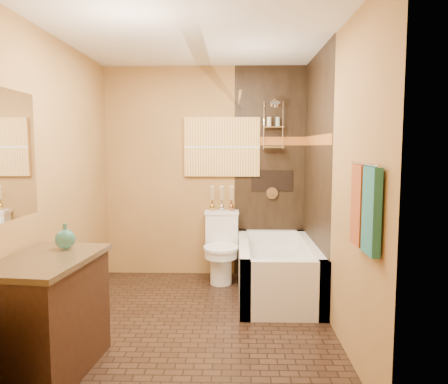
{
  "coord_description": "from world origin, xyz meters",
  "views": [
    {
      "loc": [
        0.36,
        -3.74,
        1.56
      ],
      "look_at": [
        0.25,
        0.4,
        1.12
      ],
      "focal_mm": 35.0,
      "sensor_mm": 36.0,
      "label": 1
    }
  ],
  "objects_px": {
    "toilet": "(221,247)",
    "bathtub": "(277,274)",
    "sunset_painting": "(222,147)",
    "vanity": "(47,316)"
  },
  "relations": [
    {
      "from": "vanity",
      "to": "bathtub",
      "type": "bearing_deg",
      "value": 49.88
    },
    {
      "from": "vanity",
      "to": "sunset_painting",
      "type": "bearing_deg",
      "value": 70.8
    },
    {
      "from": "sunset_painting",
      "to": "toilet",
      "type": "distance_m",
      "value": 1.18
    },
    {
      "from": "sunset_painting",
      "to": "vanity",
      "type": "xyz_separation_m",
      "value": [
        -1.12,
        -2.38,
        -1.14
      ]
    },
    {
      "from": "vanity",
      "to": "toilet",
      "type": "bearing_deg",
      "value": 68.1
    },
    {
      "from": "sunset_painting",
      "to": "vanity",
      "type": "bearing_deg",
      "value": -115.33
    },
    {
      "from": "toilet",
      "to": "vanity",
      "type": "xyz_separation_m",
      "value": [
        -1.12,
        -2.11,
        0.01
      ]
    },
    {
      "from": "toilet",
      "to": "bathtub",
      "type": "bearing_deg",
      "value": -38.36
    },
    {
      "from": "bathtub",
      "to": "toilet",
      "type": "relative_size",
      "value": 1.88
    },
    {
      "from": "bathtub",
      "to": "vanity",
      "type": "relative_size",
      "value": 1.54
    }
  ]
}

